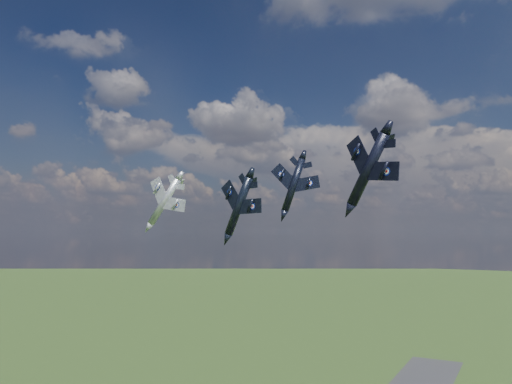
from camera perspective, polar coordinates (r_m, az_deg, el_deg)
The scene contains 4 objects.
jet_lead_navy at distance 84.70m, azimuth -1.97°, elevation -1.59°, with size 10.47×14.59×3.02m, color black, non-canonical shape.
jet_right_navy at distance 64.79m, azimuth 12.69°, elevation 2.53°, with size 10.00×13.95×2.89m, color black, non-canonical shape.
jet_high_navy at distance 97.14m, azimuth 4.31°, elevation 0.83°, with size 10.53×14.69×3.04m, color black, non-canonical shape.
jet_left_silver at distance 102.74m, azimuth -10.43°, elevation -1.07°, with size 10.89×15.18×3.14m, color #92959B, non-canonical shape.
Camera 1 is at (47.94, -62.08, 74.61)m, focal length 35.00 mm.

